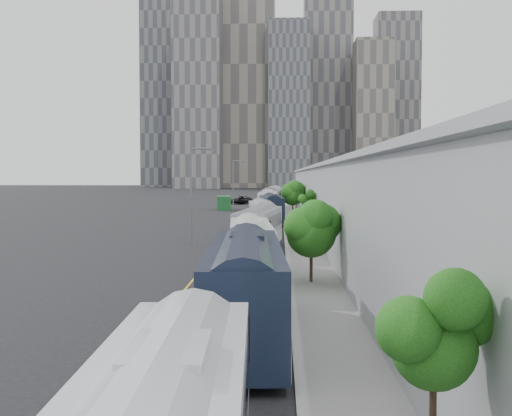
{
  "coord_description": "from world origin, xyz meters",
  "views": [
    {
      "loc": [
        3.55,
        -4.11,
        6.11
      ],
      "look_at": [
        1.29,
        57.01,
        3.0
      ],
      "focal_mm": 45.0,
      "sensor_mm": 36.0,
      "label": 1
    }
  ],
  "objects_px": {
    "bus_2": "(251,253)",
    "street_lamp_far": "(234,182)",
    "bus_8": "(274,199)",
    "suv": "(241,200)",
    "bus_5": "(271,211)",
    "bus_1": "(245,297)",
    "bus_4": "(261,220)",
    "street_lamp_near": "(193,189)",
    "bus_6": "(268,206)",
    "shipping_container": "(224,203)",
    "bus_7": "(270,202)",
    "bus_3": "(259,232)"
  },
  "relations": [
    {
      "from": "bus_2",
      "to": "street_lamp_far",
      "type": "bearing_deg",
      "value": 90.99
    },
    {
      "from": "bus_8",
      "to": "suv",
      "type": "xyz_separation_m",
      "value": [
        -7.16,
        15.73,
        -0.87
      ]
    },
    {
      "from": "bus_5",
      "to": "bus_1",
      "type": "bearing_deg",
      "value": -93.81
    },
    {
      "from": "bus_2",
      "to": "bus_4",
      "type": "distance_m",
      "value": 29.0
    },
    {
      "from": "street_lamp_near",
      "to": "bus_5",
      "type": "bearing_deg",
      "value": 75.19
    },
    {
      "from": "bus_1",
      "to": "street_lamp_near",
      "type": "distance_m",
      "value": 33.25
    },
    {
      "from": "bus_6",
      "to": "street_lamp_far",
      "type": "height_order",
      "value": "street_lamp_far"
    },
    {
      "from": "shipping_container",
      "to": "street_lamp_near",
      "type": "bearing_deg",
      "value": -93.68
    },
    {
      "from": "bus_7",
      "to": "bus_8",
      "type": "xyz_separation_m",
      "value": [
        0.52,
        12.36,
        0.02
      ]
    },
    {
      "from": "bus_7",
      "to": "bus_1",
      "type": "bearing_deg",
      "value": -90.17
    },
    {
      "from": "bus_4",
      "to": "street_lamp_near",
      "type": "relative_size",
      "value": 1.42
    },
    {
      "from": "bus_5",
      "to": "bus_6",
      "type": "relative_size",
      "value": 0.97
    },
    {
      "from": "bus_5",
      "to": "suv",
      "type": "height_order",
      "value": "bus_5"
    },
    {
      "from": "bus_8",
      "to": "bus_3",
      "type": "bearing_deg",
      "value": -87.48
    },
    {
      "from": "bus_6",
      "to": "street_lamp_near",
      "type": "xyz_separation_m",
      "value": [
        -5.86,
        -37.92,
        3.31
      ]
    },
    {
      "from": "bus_4",
      "to": "street_lamp_near",
      "type": "distance_m",
      "value": 12.71
    },
    {
      "from": "bus_1",
      "to": "bus_3",
      "type": "relative_size",
      "value": 1.05
    },
    {
      "from": "bus_3",
      "to": "bus_8",
      "type": "xyz_separation_m",
      "value": [
        0.61,
        68.97,
        0.19
      ]
    },
    {
      "from": "bus_3",
      "to": "street_lamp_near",
      "type": "relative_size",
      "value": 1.47
    },
    {
      "from": "bus_4",
      "to": "street_lamp_far",
      "type": "xyz_separation_m",
      "value": [
        -5.46,
        37.28,
        3.49
      ]
    },
    {
      "from": "bus_3",
      "to": "street_lamp_near",
      "type": "bearing_deg",
      "value": 150.88
    },
    {
      "from": "bus_7",
      "to": "street_lamp_near",
      "type": "distance_m",
      "value": 52.91
    },
    {
      "from": "street_lamp_far",
      "to": "bus_3",
      "type": "bearing_deg",
      "value": -83.77
    },
    {
      "from": "bus_6",
      "to": "bus_4",
      "type": "bearing_deg",
      "value": -90.5
    },
    {
      "from": "bus_2",
      "to": "suv",
      "type": "height_order",
      "value": "bus_2"
    },
    {
      "from": "bus_5",
      "to": "street_lamp_near",
      "type": "xyz_separation_m",
      "value": [
        -6.54,
        -24.72,
        3.39
      ]
    },
    {
      "from": "bus_1",
      "to": "bus_8",
      "type": "distance_m",
      "value": 97.3
    },
    {
      "from": "street_lamp_near",
      "to": "bus_4",
      "type": "bearing_deg",
      "value": 62.36
    },
    {
      "from": "bus_1",
      "to": "street_lamp_far",
      "type": "height_order",
      "value": "street_lamp_far"
    },
    {
      "from": "bus_2",
      "to": "suv",
      "type": "bearing_deg",
      "value": 89.88
    },
    {
      "from": "bus_3",
      "to": "bus_6",
      "type": "height_order",
      "value": "bus_6"
    },
    {
      "from": "bus_1",
      "to": "bus_7",
      "type": "bearing_deg",
      "value": 87.71
    },
    {
      "from": "bus_3",
      "to": "bus_5",
      "type": "bearing_deg",
      "value": 94.67
    },
    {
      "from": "bus_4",
      "to": "bus_8",
      "type": "height_order",
      "value": "bus_8"
    },
    {
      "from": "street_lamp_near",
      "to": "bus_6",
      "type": "bearing_deg",
      "value": 81.21
    },
    {
      "from": "bus_6",
      "to": "street_lamp_far",
      "type": "relative_size",
      "value": 1.56
    },
    {
      "from": "bus_4",
      "to": "bus_3",
      "type": "bearing_deg",
      "value": -92.94
    },
    {
      "from": "bus_1",
      "to": "bus_6",
      "type": "relative_size",
      "value": 0.99
    },
    {
      "from": "bus_8",
      "to": "bus_1",
      "type": "bearing_deg",
      "value": -87.1
    },
    {
      "from": "bus_7",
      "to": "bus_3",
      "type": "bearing_deg",
      "value": -90.48
    },
    {
      "from": "bus_3",
      "to": "street_lamp_near",
      "type": "height_order",
      "value": "street_lamp_near"
    },
    {
      "from": "bus_8",
      "to": "shipping_container",
      "type": "xyz_separation_m",
      "value": [
        -8.87,
        -7.58,
        -0.49
      ]
    },
    {
      "from": "bus_3",
      "to": "bus_8",
      "type": "height_order",
      "value": "bus_8"
    },
    {
      "from": "street_lamp_far",
      "to": "suv",
      "type": "bearing_deg",
      "value": 91.5
    },
    {
      "from": "bus_1",
      "to": "shipping_container",
      "type": "distance_m",
      "value": 90.14
    },
    {
      "from": "bus_1",
      "to": "bus_8",
      "type": "bearing_deg",
      "value": 87.38
    },
    {
      "from": "bus_4",
      "to": "bus_6",
      "type": "xyz_separation_m",
      "value": [
        0.19,
        27.09,
        0.16
      ]
    },
    {
      "from": "shipping_container",
      "to": "bus_3",
      "type": "bearing_deg",
      "value": -88.36
    },
    {
      "from": "bus_5",
      "to": "bus_8",
      "type": "bearing_deg",
      "value": 86.43
    },
    {
      "from": "bus_4",
      "to": "shipping_container",
      "type": "height_order",
      "value": "bus_4"
    }
  ]
}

